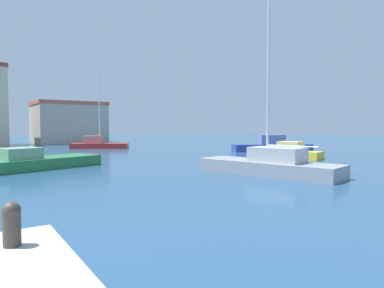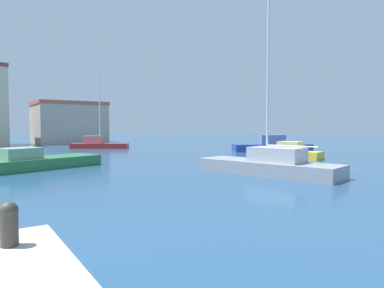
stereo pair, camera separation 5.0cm
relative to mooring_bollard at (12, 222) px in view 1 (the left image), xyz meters
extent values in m
plane|color=navy|center=(13.48, 21.46, -1.29)|extent=(160.00, 160.00, 0.00)
cylinder|color=#38332D|center=(0.00, 0.00, -0.09)|extent=(0.25, 0.25, 0.53)
sphere|color=#38332D|center=(0.00, 0.00, 0.17)|extent=(0.27, 0.27, 0.27)
cube|color=gray|center=(13.57, 7.92, -0.92)|extent=(4.25, 8.46, 0.73)
cube|color=#ADB0B5|center=(13.71, 7.34, -0.16)|extent=(2.29, 3.18, 0.80)
cylinder|color=silver|center=(13.57, 7.92, 4.52)|extent=(0.12, 0.12, 10.15)
cylinder|color=silver|center=(13.92, 6.51, 0.34)|extent=(0.77, 2.78, 0.08)
cube|color=gold|center=(22.25, 13.62, -0.97)|extent=(2.92, 5.36, 0.63)
cube|color=#DFCD77|center=(22.25, 13.62, -0.27)|extent=(1.80, 2.15, 0.77)
cube|color=#28703D|center=(3.26, 17.72, -0.94)|extent=(8.34, 5.08, 0.69)
cube|color=gray|center=(2.28, 17.38, -0.25)|extent=(2.57, 2.33, 0.69)
cube|color=#233D93|center=(26.91, 20.06, -0.91)|extent=(8.35, 5.74, 0.75)
cube|color=#6E7DB1|center=(26.89, 20.07, -0.04)|extent=(2.95, 2.39, 1.01)
cube|color=#B22823|center=(13.25, 35.14, -0.99)|extent=(6.79, 5.25, 0.59)
cube|color=#C4716E|center=(12.56, 35.56, -0.24)|extent=(2.44, 2.18, 0.91)
cylinder|color=silver|center=(13.25, 35.14, 3.82)|extent=(0.12, 0.12, 9.04)
cube|color=#B2A893|center=(13.52, 50.95, 1.68)|extent=(9.98, 9.46, 5.93)
cube|color=#B25B42|center=(13.52, 50.95, 4.90)|extent=(10.18, 9.65, 0.50)
camera|label=1|loc=(-0.56, -5.61, 1.41)|focal=32.12mm
camera|label=2|loc=(-0.52, -5.64, 1.41)|focal=32.12mm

